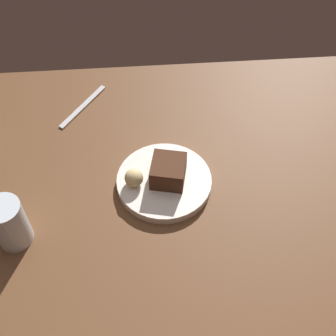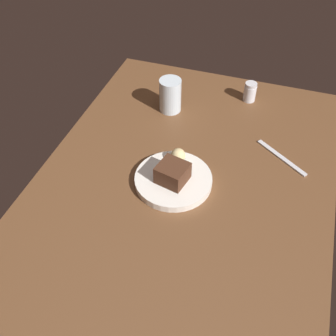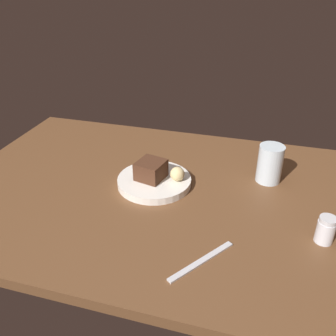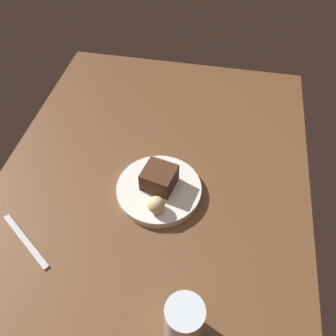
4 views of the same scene
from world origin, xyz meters
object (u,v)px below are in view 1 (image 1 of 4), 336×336
Objects in this scene: dessert_plate at (165,182)px; bread_roll at (134,178)px; water_glass at (9,223)px; butter_knife at (83,106)px; chocolate_cake_slice at (168,171)px.

bread_roll is at bearing -173.43° from dessert_plate.
butter_knife is at bearing 72.39° from water_glass.
dessert_plate is 3.93cm from chocolate_cake_slice.
chocolate_cake_slice is at bearing 6.24° from bread_roll.
dessert_plate is at bearing 6.57° from bread_roll.
water_glass reaches higher than butter_knife.
water_glass is at bearing -157.05° from bread_roll.
chocolate_cake_slice is 35.84cm from water_glass.
bread_roll is 28.18cm from water_glass.
chocolate_cake_slice is 35.48cm from butter_knife.
dessert_plate is 5.17× the size of bread_roll.
chocolate_cake_slice is (0.89, 0.06, 3.83)cm from dessert_plate.
chocolate_cake_slice is at bearing 19.29° from water_glass.
water_glass is 0.62× the size of butter_knife.
chocolate_cake_slice is 1.85× the size of bread_roll.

